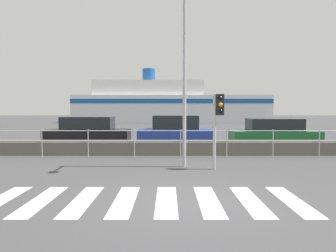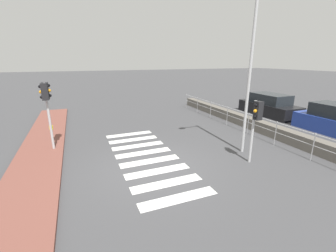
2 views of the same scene
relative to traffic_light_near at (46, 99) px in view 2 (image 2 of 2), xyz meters
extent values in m
plane|color=#424244|center=(3.14, 3.58, -2.33)|extent=(160.00, 160.00, 0.00)
cube|color=brown|center=(3.14, -0.52, -2.27)|extent=(24.00, 1.80, 0.12)
cube|color=silver|center=(-0.99, 3.58, -2.32)|extent=(0.45, 2.40, 0.01)
cube|color=silver|center=(-0.09, 3.58, -2.32)|extent=(0.45, 2.40, 0.01)
cube|color=silver|center=(0.81, 3.58, -2.32)|extent=(0.45, 2.40, 0.01)
cube|color=silver|center=(1.71, 3.58, -2.32)|extent=(0.45, 2.40, 0.01)
cube|color=silver|center=(2.61, 3.58, -2.32)|extent=(0.45, 2.40, 0.01)
cube|color=silver|center=(3.51, 3.58, -2.32)|extent=(0.45, 2.40, 0.01)
cube|color=silver|center=(4.41, 3.58, -2.32)|extent=(0.45, 2.40, 0.01)
cube|color=silver|center=(5.31, 3.58, -2.32)|extent=(0.45, 2.40, 0.01)
cube|color=#605B54|center=(3.14, 10.44, -2.02)|extent=(20.39, 0.55, 0.62)
cylinder|color=#B2B2B5|center=(3.14, 9.57, -1.24)|extent=(18.35, 0.03, 0.03)
cylinder|color=#B2B2B5|center=(3.14, 9.57, -1.69)|extent=(18.35, 0.03, 0.03)
cylinder|color=#B2B2B5|center=(-6.04, 9.57, -1.75)|extent=(0.04, 0.04, 1.15)
cylinder|color=#B2B2B5|center=(-4.20, 9.57, -1.75)|extent=(0.04, 0.04, 1.15)
cylinder|color=#B2B2B5|center=(-2.37, 9.57, -1.75)|extent=(0.04, 0.04, 1.15)
cylinder|color=#B2B2B5|center=(-0.53, 9.57, -1.75)|extent=(0.04, 0.04, 1.15)
cylinder|color=#B2B2B5|center=(1.30, 9.57, -1.75)|extent=(0.04, 0.04, 1.15)
cylinder|color=#B2B2B5|center=(3.14, 9.57, -1.75)|extent=(0.04, 0.04, 1.15)
cylinder|color=#B2B2B5|center=(4.98, 9.57, -1.75)|extent=(0.04, 0.04, 1.15)
cylinder|color=#B2B2B5|center=(0.00, 0.00, -0.84)|extent=(0.10, 0.10, 2.97)
cube|color=black|center=(-0.17, 0.00, 0.31)|extent=(0.24, 0.24, 0.68)
sphere|color=black|center=(-0.17, 0.14, 0.52)|extent=(0.13, 0.13, 0.13)
sphere|color=orange|center=(-0.17, 0.14, 0.31)|extent=(0.13, 0.13, 0.13)
sphere|color=black|center=(-0.17, 0.14, 0.10)|extent=(0.13, 0.13, 0.13)
cube|color=black|center=(0.17, 0.00, 0.31)|extent=(0.24, 0.24, 0.68)
sphere|color=black|center=(0.17, -0.14, 0.52)|extent=(0.13, 0.13, 0.13)
sphere|color=orange|center=(0.17, -0.14, 0.31)|extent=(0.13, 0.13, 0.13)
sphere|color=black|center=(0.17, -0.14, 0.10)|extent=(0.13, 0.13, 0.13)
cube|color=yellow|center=(-0.11, 0.00, -1.28)|extent=(0.10, 0.14, 0.18)
cylinder|color=#B2B2B5|center=(4.14, 7.20, -1.11)|extent=(0.10, 0.10, 2.44)
cube|color=black|center=(4.31, 7.20, -0.23)|extent=(0.24, 0.24, 0.68)
sphere|color=black|center=(4.31, 7.06, -0.02)|extent=(0.13, 0.13, 0.13)
sphere|color=orange|center=(4.31, 7.06, -0.23)|extent=(0.13, 0.13, 0.13)
sphere|color=black|center=(4.31, 7.06, -0.44)|extent=(0.13, 0.13, 0.13)
cylinder|color=#B2B2B5|center=(3.19, 7.64, 0.94)|extent=(0.12, 0.12, 6.54)
cube|color=black|center=(-1.62, 14.05, -1.91)|extent=(4.36, 1.86, 0.84)
cube|color=#1E2328|center=(-1.62, 14.05, -1.14)|extent=(2.62, 1.64, 0.69)
cube|color=#233D9E|center=(3.04, 14.05, -1.89)|extent=(3.96, 1.78, 0.88)
camera|label=1|loc=(2.64, -3.35, -0.33)|focal=35.00mm
camera|label=2|loc=(10.41, 1.15, 1.55)|focal=24.00mm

